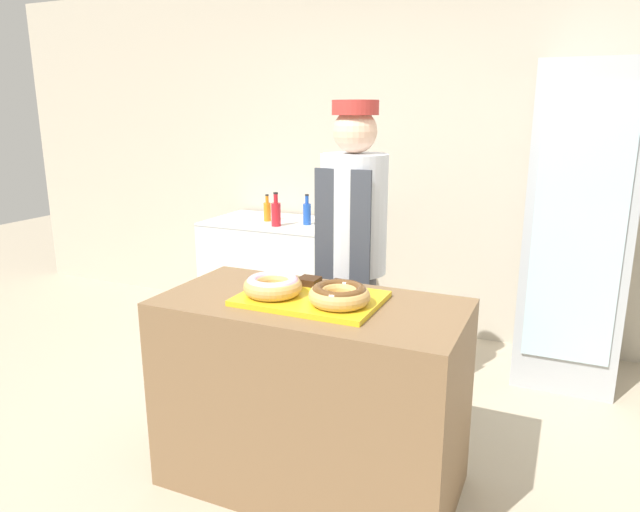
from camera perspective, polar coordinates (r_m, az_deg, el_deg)
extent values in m
plane|color=#B7A88E|center=(2.91, -0.86, -21.49)|extent=(14.00, 14.00, 0.00)
cube|color=#BCB29E|center=(4.40, 10.98, 9.46)|extent=(8.00, 0.06, 2.70)
cube|color=brown|center=(2.67, -0.90, -13.67)|extent=(1.34, 0.67, 0.90)
cube|color=yellow|center=(2.49, -0.94, -4.27)|extent=(0.61, 0.42, 0.02)
torus|color=tan|center=(2.50, -4.74, -3.06)|extent=(0.26, 0.26, 0.08)
torus|color=#EFADC6|center=(2.49, -4.75, -2.60)|extent=(0.23, 0.23, 0.05)
torus|color=tan|center=(2.37, 1.94, -4.00)|extent=(0.26, 0.26, 0.08)
torus|color=brown|center=(2.36, 1.95, -3.51)|extent=(0.23, 0.23, 0.05)
cube|color=#382111|center=(2.65, -1.10, -2.51)|extent=(0.09, 0.09, 0.03)
cube|color=#382111|center=(2.59, 2.07, -2.92)|extent=(0.09, 0.09, 0.03)
cylinder|color=#4C4C51|center=(3.27, 3.21, -8.74)|extent=(0.26, 0.26, 0.85)
cylinder|color=silver|center=(3.06, 3.40, 4.20)|extent=(0.36, 0.36, 0.64)
cube|color=#383D47|center=(3.01, 2.17, -4.09)|extent=(0.30, 0.02, 1.34)
sphere|color=beige|center=(3.01, 3.53, 12.36)|extent=(0.23, 0.23, 0.23)
cylinder|color=#B2332D|center=(3.01, 3.56, 14.60)|extent=(0.24, 0.24, 0.07)
cube|color=#ADB2B7|center=(3.94, 24.36, 2.66)|extent=(0.60, 0.68, 1.99)
cube|color=silver|center=(3.59, 24.39, 2.27)|extent=(0.49, 0.02, 1.59)
cube|color=silver|center=(4.58, -4.14, -1.82)|extent=(1.09, 0.68, 0.87)
cube|color=gray|center=(4.48, -4.23, 3.25)|extent=(1.09, 0.68, 0.01)
cylinder|color=red|center=(4.27, -4.42, 4.15)|extent=(0.07, 0.07, 0.17)
cylinder|color=red|center=(4.25, -4.45, 5.75)|extent=(0.03, 0.03, 0.07)
cylinder|color=black|center=(4.24, -4.46, 6.29)|extent=(0.04, 0.04, 0.01)
cylinder|color=#1E4CB2|center=(4.32, -1.31, 4.20)|extent=(0.06, 0.06, 0.16)
cylinder|color=#1E4CB2|center=(4.30, -1.32, 5.65)|extent=(0.03, 0.03, 0.06)
cylinder|color=black|center=(4.29, -1.32, 6.12)|extent=(0.03, 0.03, 0.01)
cylinder|color=orange|center=(4.48, -5.29, 4.41)|extent=(0.06, 0.06, 0.14)
cylinder|color=orange|center=(4.46, -5.32, 5.67)|extent=(0.03, 0.03, 0.06)
cylinder|color=black|center=(4.46, -5.33, 6.09)|extent=(0.03, 0.03, 0.01)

